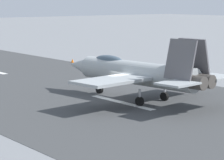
% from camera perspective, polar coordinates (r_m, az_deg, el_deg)
% --- Properties ---
extents(ground_plane, '(400.00, 400.00, 0.00)m').
position_cam_1_polar(ground_plane, '(45.30, 0.42, -2.33)').
color(ground_plane, gray).
extents(runway_strip, '(240.00, 26.00, 0.02)m').
position_cam_1_polar(runway_strip, '(45.28, 0.43, -2.32)').
color(runway_strip, '#3D3E40').
rests_on(runway_strip, ground).
extents(fighter_jet, '(17.11, 14.62, 5.68)m').
position_cam_1_polar(fighter_jet, '(45.39, 2.66, 0.86)').
color(fighter_jet, '#A2A9AB').
rests_on(fighter_jet, ground).
extents(marker_cone_mid, '(0.44, 0.44, 0.55)m').
position_cam_1_polar(marker_cone_mid, '(58.09, 6.36, 0.36)').
color(marker_cone_mid, orange).
rests_on(marker_cone_mid, ground).
extents(marker_cone_far, '(0.44, 0.44, 0.55)m').
position_cam_1_polar(marker_cone_far, '(73.08, -4.35, 2.12)').
color(marker_cone_far, orange).
rests_on(marker_cone_far, ground).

